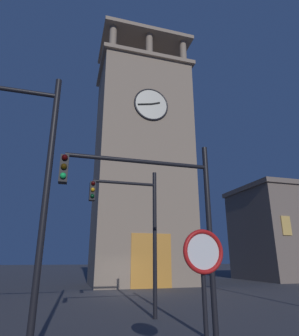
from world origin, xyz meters
name	(u,v)px	position (x,y,z in m)	size (l,w,h in m)	color
ground_plane	(127,293)	(0.00, 0.00, 0.00)	(200.00, 200.00, 0.00)	#424247
clocktower	(142,162)	(-2.32, -5.31, 10.92)	(9.11, 6.73, 27.12)	gray
traffic_signal_mid	(161,203)	(1.61, 12.03, 3.59)	(4.38, 0.41, 5.45)	black
traffic_signal_far	(134,219)	(1.56, 8.52, 3.61)	(2.74, 0.41, 5.60)	black
no_horn_sign	(204,263)	(1.74, 14.76, 2.03)	(0.78, 0.14, 2.61)	black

